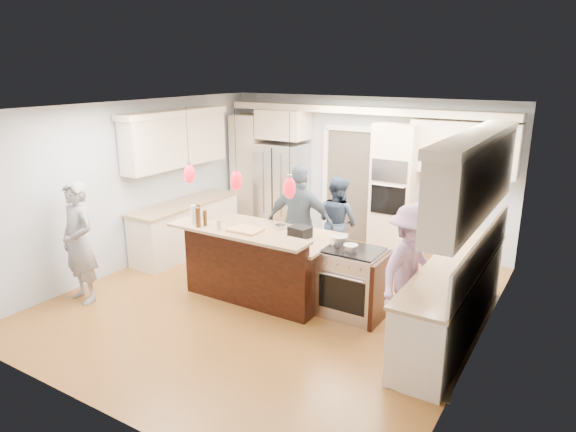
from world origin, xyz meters
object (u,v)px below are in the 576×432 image
(kitchen_island, at_px, (263,262))
(person_bar_end, at_px, (79,243))
(island_range, at_px, (355,283))
(person_far_left, at_px, (337,222))
(refrigerator, at_px, (282,189))

(kitchen_island, relative_size, person_bar_end, 1.22)
(kitchen_island, relative_size, island_range, 2.28)
(island_range, distance_m, person_bar_end, 3.84)
(person_far_left, bearing_deg, island_range, 142.44)
(kitchen_island, xyz_separation_m, person_bar_end, (-2.05, -1.53, 0.38))
(person_bar_end, height_order, person_far_left, person_bar_end)
(island_range, height_order, person_far_left, person_far_left)
(kitchen_island, height_order, island_range, kitchen_island)
(refrigerator, relative_size, island_range, 1.96)
(refrigerator, bearing_deg, person_far_left, -30.99)
(person_far_left, bearing_deg, refrigerator, -12.55)
(person_bar_end, distance_m, person_far_left, 3.94)
(person_bar_end, bearing_deg, person_far_left, 58.49)
(refrigerator, bearing_deg, island_range, -42.59)
(refrigerator, bearing_deg, kitchen_island, -63.11)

